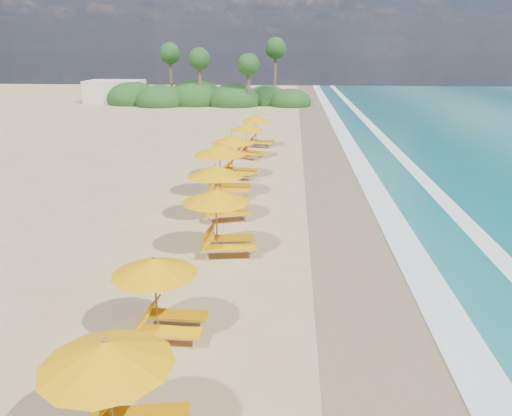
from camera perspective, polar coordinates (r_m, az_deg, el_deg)
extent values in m
plane|color=tan|center=(19.05, 0.00, -3.44)|extent=(160.00, 160.00, 0.00)
cube|color=#85714F|center=(19.20, 12.02, -3.66)|extent=(4.00, 160.00, 0.01)
cube|color=white|center=(19.46, 16.41, -3.64)|extent=(1.20, 160.00, 0.01)
cube|color=white|center=(20.33, 24.71, -3.69)|extent=(0.80, 160.00, 0.01)
cylinder|color=olive|center=(9.57, -16.18, -20.20)|extent=(0.06, 0.06, 2.23)
cone|color=#EA9C04|center=(9.04, -16.70, -15.54)|extent=(2.66, 2.66, 0.45)
sphere|color=olive|center=(8.91, -16.85, -14.20)|extent=(0.08, 0.08, 0.08)
cylinder|color=olive|center=(12.79, -11.28, -9.96)|extent=(0.05, 0.05, 2.04)
cone|color=#EA9C04|center=(12.42, -11.52, -6.50)|extent=(2.14, 2.14, 0.41)
sphere|color=olive|center=(12.33, -11.58, -5.54)|extent=(0.07, 0.07, 0.07)
cylinder|color=olive|center=(17.35, -4.50, -1.61)|extent=(0.06, 0.06, 2.30)
cone|color=#EA9C04|center=(17.06, -4.58, 1.42)|extent=(2.69, 2.69, 0.46)
sphere|color=olive|center=(16.99, -4.60, 2.25)|extent=(0.08, 0.08, 0.08)
cylinder|color=olive|center=(20.82, -4.58, 1.69)|extent=(0.06, 0.06, 2.29)
cone|color=#EA9C04|center=(20.58, -4.65, 4.24)|extent=(2.99, 2.99, 0.46)
sphere|color=olive|center=(20.52, -4.67, 4.93)|extent=(0.08, 0.08, 0.08)
cylinder|color=olive|center=(24.23, -4.09, 4.24)|extent=(0.06, 0.06, 2.48)
cone|color=#EA9C04|center=(24.01, -4.15, 6.64)|extent=(2.76, 2.76, 0.50)
sphere|color=olive|center=(23.96, -4.16, 7.29)|extent=(0.09, 0.09, 0.09)
cylinder|color=olive|center=(27.73, -2.73, 5.86)|extent=(0.06, 0.06, 2.35)
cone|color=#EA9C04|center=(27.55, -2.76, 7.85)|extent=(2.86, 2.86, 0.47)
sphere|color=olive|center=(27.50, -2.77, 8.39)|extent=(0.08, 0.08, 0.08)
cylinder|color=olive|center=(32.89, -1.12, 7.62)|extent=(0.05, 0.05, 2.18)
cone|color=#EA9C04|center=(32.75, -1.13, 9.18)|extent=(3.04, 3.04, 0.44)
sphere|color=olive|center=(32.71, -1.14, 9.60)|extent=(0.08, 0.08, 0.08)
cylinder|color=olive|center=(36.71, -0.01, 8.70)|extent=(0.05, 0.05, 2.19)
cone|color=#EA9C04|center=(36.58, -0.01, 10.11)|extent=(2.57, 2.57, 0.44)
sphere|color=olive|center=(36.55, -0.01, 10.49)|extent=(0.08, 0.08, 0.08)
ellipsoid|color=#163D14|center=(63.44, -2.52, 12.11)|extent=(6.40, 6.40, 4.16)
ellipsoid|color=#163D14|center=(65.18, -6.89, 12.22)|extent=(7.20, 7.20, 4.68)
ellipsoid|color=#163D14|center=(64.14, -10.82, 11.84)|extent=(6.00, 6.00, 3.90)
ellipsoid|color=#163D14|center=(65.11, 1.26, 12.19)|extent=(5.60, 5.60, 3.64)
ellipsoid|color=#163D14|center=(67.16, -13.76, 11.96)|extent=(6.60, 6.60, 4.29)
ellipsoid|color=#163D14|center=(63.04, 3.95, 11.92)|extent=(5.00, 5.00, 3.25)
cylinder|color=brown|center=(61.10, -0.85, 13.67)|extent=(0.36, 0.36, 5.00)
sphere|color=#163D14|center=(60.97, -0.86, 16.01)|extent=(2.60, 2.60, 2.60)
cylinder|color=brown|center=(62.87, -6.39, 13.95)|extent=(0.36, 0.36, 5.60)
sphere|color=#163D14|center=(62.75, -6.48, 16.50)|extent=(2.60, 2.60, 2.60)
cylinder|color=brown|center=(65.63, -9.63, 14.24)|extent=(0.36, 0.36, 6.20)
sphere|color=#163D14|center=(65.52, -9.77, 16.94)|extent=(2.60, 2.60, 2.60)
cylinder|color=brown|center=(64.85, 2.19, 14.69)|extent=(0.36, 0.36, 6.80)
sphere|color=#163D14|center=(64.75, 2.23, 17.70)|extent=(2.60, 2.60, 2.60)
cube|color=beige|center=(69.93, -15.71, 12.65)|extent=(7.00, 5.00, 2.80)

